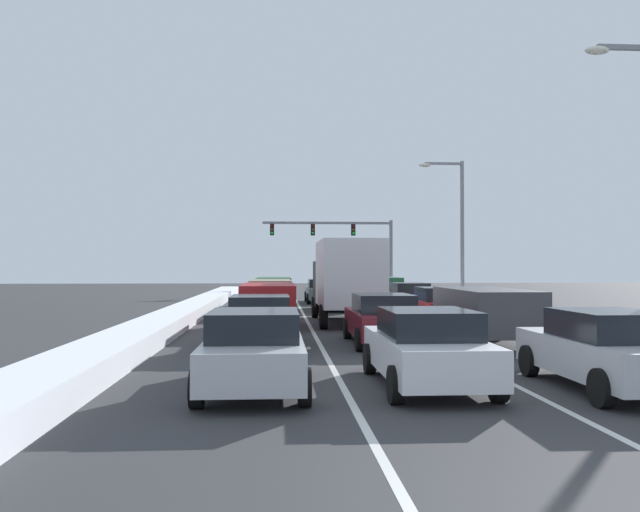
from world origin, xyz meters
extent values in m
plane|color=#333335|center=(0.00, 19.35, 0.00)|extent=(125.80, 125.80, 0.00)
cube|color=silver|center=(1.70, 24.19, 0.00)|extent=(0.14, 53.22, 0.01)
cube|color=silver|center=(-1.70, 24.19, 0.00)|extent=(0.14, 53.22, 0.01)
cube|color=white|center=(7.00, 24.19, 0.32)|extent=(1.40, 53.22, 0.64)
cube|color=white|center=(-7.00, 24.19, 0.29)|extent=(1.55, 53.22, 0.57)
cube|color=#B7BABF|center=(3.27, 6.51, 0.63)|extent=(1.82, 4.50, 0.70)
cube|color=black|center=(3.27, 6.36, 1.23)|extent=(1.64, 2.20, 0.55)
cube|color=red|center=(2.58, 4.31, 0.75)|extent=(0.24, 0.08, 0.14)
cylinder|color=black|center=(2.38, 8.06, 0.33)|extent=(0.22, 0.66, 0.66)
cylinder|color=black|center=(4.16, 8.06, 0.33)|extent=(0.22, 0.66, 0.66)
cylinder|color=black|center=(2.38, 4.96, 0.33)|extent=(0.22, 0.66, 0.66)
cube|color=#38383D|center=(3.19, 13.39, 1.04)|extent=(1.95, 4.90, 1.25)
cube|color=black|center=(3.19, 10.98, 1.32)|extent=(1.56, 0.06, 0.55)
cube|color=red|center=(2.41, 10.99, 0.94)|extent=(0.20, 0.08, 0.28)
cube|color=red|center=(3.97, 10.99, 0.94)|extent=(0.20, 0.08, 0.28)
cylinder|color=black|center=(2.23, 15.09, 0.37)|extent=(0.25, 0.74, 0.74)
cylinder|color=black|center=(4.14, 15.09, 0.37)|extent=(0.25, 0.74, 0.74)
cylinder|color=black|center=(2.23, 11.69, 0.37)|extent=(0.25, 0.74, 0.74)
cylinder|color=black|center=(4.14, 11.69, 0.37)|extent=(0.25, 0.74, 0.74)
cube|color=maroon|center=(3.44, 19.75, 0.63)|extent=(1.82, 4.50, 0.70)
cube|color=black|center=(3.44, 19.60, 1.23)|extent=(1.64, 2.20, 0.55)
cube|color=red|center=(2.75, 17.55, 0.75)|extent=(0.24, 0.08, 0.14)
cube|color=red|center=(4.13, 17.55, 0.75)|extent=(0.24, 0.08, 0.14)
cylinder|color=black|center=(2.55, 21.30, 0.33)|extent=(0.22, 0.66, 0.66)
cylinder|color=black|center=(4.33, 21.30, 0.33)|extent=(0.22, 0.66, 0.66)
cylinder|color=black|center=(2.55, 18.20, 0.33)|extent=(0.22, 0.66, 0.66)
cylinder|color=black|center=(4.33, 18.20, 0.33)|extent=(0.22, 0.66, 0.66)
cube|color=#937F60|center=(3.64, 26.65, 0.63)|extent=(1.82, 4.50, 0.70)
cube|color=black|center=(3.64, 26.50, 1.23)|extent=(1.64, 2.20, 0.55)
cube|color=red|center=(2.95, 24.45, 0.75)|extent=(0.24, 0.08, 0.14)
cube|color=red|center=(4.34, 24.45, 0.75)|extent=(0.24, 0.08, 0.14)
cylinder|color=black|center=(2.75, 28.20, 0.33)|extent=(0.22, 0.66, 0.66)
cylinder|color=black|center=(4.53, 28.20, 0.33)|extent=(0.22, 0.66, 0.66)
cylinder|color=black|center=(2.75, 25.10, 0.33)|extent=(0.22, 0.66, 0.66)
cylinder|color=black|center=(4.53, 25.10, 0.33)|extent=(0.22, 0.66, 0.66)
cube|color=#1E5633|center=(3.35, 33.80, 1.04)|extent=(1.95, 4.90, 1.25)
cube|color=black|center=(3.35, 31.39, 1.32)|extent=(1.56, 0.06, 0.55)
cube|color=red|center=(2.57, 31.40, 0.94)|extent=(0.20, 0.08, 0.28)
cube|color=red|center=(4.13, 31.40, 0.94)|extent=(0.20, 0.08, 0.28)
cylinder|color=black|center=(2.40, 35.50, 0.37)|extent=(0.25, 0.74, 0.74)
cylinder|color=black|center=(4.31, 35.50, 0.37)|extent=(0.25, 0.74, 0.74)
cylinder|color=black|center=(2.40, 32.10, 0.37)|extent=(0.25, 0.74, 0.74)
cylinder|color=black|center=(4.31, 32.10, 0.37)|extent=(0.25, 0.74, 0.74)
cube|color=silver|center=(-0.07, 7.04, 0.63)|extent=(1.82, 4.50, 0.70)
cube|color=black|center=(-0.07, 6.89, 1.23)|extent=(1.64, 2.20, 0.55)
cube|color=red|center=(-0.77, 4.84, 0.75)|extent=(0.24, 0.08, 0.14)
cube|color=red|center=(0.62, 4.84, 0.75)|extent=(0.24, 0.08, 0.14)
cylinder|color=black|center=(-0.96, 8.59, 0.33)|extent=(0.22, 0.66, 0.66)
cylinder|color=black|center=(0.82, 8.59, 0.33)|extent=(0.22, 0.66, 0.66)
cylinder|color=black|center=(-0.96, 5.49, 0.33)|extent=(0.22, 0.66, 0.66)
cylinder|color=black|center=(0.82, 5.49, 0.33)|extent=(0.22, 0.66, 0.66)
cube|color=maroon|center=(0.18, 13.80, 0.63)|extent=(1.82, 4.50, 0.70)
cube|color=black|center=(0.18, 13.65, 1.23)|extent=(1.64, 2.20, 0.55)
cube|color=red|center=(-0.51, 11.60, 0.75)|extent=(0.24, 0.08, 0.14)
cube|color=red|center=(0.87, 11.60, 0.75)|extent=(0.24, 0.08, 0.14)
cylinder|color=black|center=(-0.71, 15.35, 0.33)|extent=(0.22, 0.66, 0.66)
cylinder|color=black|center=(1.07, 15.35, 0.33)|extent=(0.22, 0.66, 0.66)
cylinder|color=black|center=(-0.71, 12.25, 0.33)|extent=(0.22, 0.66, 0.66)
cylinder|color=black|center=(1.07, 12.25, 0.33)|extent=(0.22, 0.66, 0.66)
cube|color=black|center=(-0.13, 23.67, 1.56)|extent=(2.35, 2.20, 2.00)
cube|color=silver|center=(-0.13, 20.07, 2.06)|extent=(2.35, 5.00, 2.60)
cylinder|color=black|center=(-1.26, 23.97, 0.46)|extent=(0.28, 0.92, 0.92)
cylinder|color=black|center=(0.99, 23.97, 0.46)|extent=(0.28, 0.92, 0.92)
cylinder|color=black|center=(-1.26, 18.57, 0.46)|extent=(0.28, 0.92, 0.92)
cylinder|color=black|center=(0.99, 18.57, 0.46)|extent=(0.28, 0.92, 0.92)
cube|color=navy|center=(-0.04, 28.84, 0.63)|extent=(1.82, 4.50, 0.70)
cube|color=black|center=(-0.04, 28.69, 1.23)|extent=(1.64, 2.20, 0.55)
cube|color=red|center=(-0.73, 26.64, 0.75)|extent=(0.24, 0.08, 0.14)
cube|color=red|center=(0.65, 26.64, 0.75)|extent=(0.24, 0.08, 0.14)
cylinder|color=black|center=(-0.93, 30.39, 0.33)|extent=(0.22, 0.66, 0.66)
cylinder|color=black|center=(0.85, 30.39, 0.33)|extent=(0.22, 0.66, 0.66)
cylinder|color=black|center=(-0.93, 27.29, 0.33)|extent=(0.22, 0.66, 0.66)
cylinder|color=black|center=(0.85, 27.29, 0.33)|extent=(0.22, 0.66, 0.66)
cube|color=slate|center=(-0.16, 35.73, 0.63)|extent=(1.82, 4.50, 0.70)
cube|color=black|center=(-0.16, 35.58, 1.23)|extent=(1.64, 2.20, 0.55)
cube|color=red|center=(-0.85, 33.53, 0.75)|extent=(0.24, 0.08, 0.14)
cube|color=red|center=(0.53, 33.53, 0.75)|extent=(0.24, 0.08, 0.14)
cylinder|color=black|center=(-1.05, 37.28, 0.33)|extent=(0.22, 0.66, 0.66)
cylinder|color=black|center=(0.73, 37.28, 0.33)|extent=(0.22, 0.66, 0.66)
cylinder|color=black|center=(-1.05, 34.18, 0.33)|extent=(0.22, 0.66, 0.66)
cylinder|color=black|center=(0.73, 34.18, 0.33)|extent=(0.22, 0.66, 0.66)
cube|color=#B7BABF|center=(-3.41, 6.94, 0.63)|extent=(1.82, 4.50, 0.70)
cube|color=black|center=(-3.41, 6.79, 1.23)|extent=(1.64, 2.20, 0.55)
cube|color=red|center=(-4.10, 4.74, 0.75)|extent=(0.24, 0.08, 0.14)
cube|color=red|center=(-2.72, 4.74, 0.75)|extent=(0.24, 0.08, 0.14)
cylinder|color=black|center=(-4.30, 8.49, 0.33)|extent=(0.22, 0.66, 0.66)
cylinder|color=black|center=(-2.52, 8.49, 0.33)|extent=(0.22, 0.66, 0.66)
cylinder|color=black|center=(-4.30, 5.39, 0.33)|extent=(0.22, 0.66, 0.66)
cylinder|color=black|center=(-2.52, 5.39, 0.33)|extent=(0.22, 0.66, 0.66)
cube|color=#38383D|center=(-3.46, 13.15, 0.63)|extent=(1.82, 4.50, 0.70)
cube|color=black|center=(-3.46, 13.00, 1.23)|extent=(1.64, 2.20, 0.55)
cube|color=red|center=(-4.15, 10.95, 0.75)|extent=(0.24, 0.08, 0.14)
cube|color=red|center=(-2.77, 10.95, 0.75)|extent=(0.24, 0.08, 0.14)
cylinder|color=black|center=(-4.35, 14.70, 0.33)|extent=(0.22, 0.66, 0.66)
cylinder|color=black|center=(-2.57, 14.70, 0.33)|extent=(0.22, 0.66, 0.66)
cylinder|color=black|center=(-4.35, 11.60, 0.33)|extent=(0.22, 0.66, 0.66)
cylinder|color=black|center=(-2.57, 11.60, 0.33)|extent=(0.22, 0.66, 0.66)
cube|color=maroon|center=(-3.30, 18.90, 1.04)|extent=(1.95, 4.90, 1.25)
cube|color=black|center=(-3.30, 16.49, 1.32)|extent=(1.56, 0.06, 0.55)
cube|color=red|center=(-4.08, 16.50, 0.94)|extent=(0.20, 0.08, 0.28)
cube|color=red|center=(-2.52, 16.50, 0.94)|extent=(0.20, 0.08, 0.28)
cylinder|color=black|center=(-4.26, 20.60, 0.37)|extent=(0.25, 0.74, 0.74)
cylinder|color=black|center=(-2.35, 20.60, 0.37)|extent=(0.25, 0.74, 0.74)
cylinder|color=black|center=(-4.26, 17.20, 0.37)|extent=(0.25, 0.74, 0.74)
cylinder|color=black|center=(-2.35, 17.20, 0.37)|extent=(0.25, 0.74, 0.74)
cube|color=#937F60|center=(-3.30, 26.16, 1.04)|extent=(1.95, 4.90, 1.25)
cube|color=black|center=(-3.30, 23.75, 1.32)|extent=(1.56, 0.06, 0.55)
cube|color=red|center=(-4.08, 23.76, 0.94)|extent=(0.20, 0.08, 0.28)
cube|color=red|center=(-2.52, 23.76, 0.94)|extent=(0.20, 0.08, 0.28)
cylinder|color=black|center=(-4.25, 27.86, 0.37)|extent=(0.25, 0.74, 0.74)
cylinder|color=black|center=(-2.34, 27.86, 0.37)|extent=(0.25, 0.74, 0.74)
cylinder|color=black|center=(-4.25, 24.46, 0.37)|extent=(0.25, 0.74, 0.74)
cylinder|color=black|center=(-2.34, 24.46, 0.37)|extent=(0.25, 0.74, 0.74)
cube|color=#1E5633|center=(-3.17, 32.39, 1.04)|extent=(1.95, 4.90, 1.25)
cube|color=black|center=(-3.17, 29.98, 1.32)|extent=(1.56, 0.06, 0.55)
cube|color=red|center=(-3.95, 29.99, 0.94)|extent=(0.20, 0.08, 0.28)
cube|color=red|center=(-2.39, 29.99, 0.94)|extent=(0.20, 0.08, 0.28)
cylinder|color=black|center=(-4.13, 34.09, 0.37)|extent=(0.25, 0.74, 0.74)
cylinder|color=black|center=(-2.22, 34.09, 0.37)|extent=(0.25, 0.74, 0.74)
cylinder|color=black|center=(-4.13, 30.69, 0.37)|extent=(0.25, 0.74, 0.74)
cylinder|color=black|center=(-2.22, 30.69, 0.37)|extent=(0.25, 0.74, 0.74)
cylinder|color=slate|center=(6.60, 48.38, 3.10)|extent=(0.28, 0.28, 6.20)
cube|color=slate|center=(1.20, 48.38, 5.95)|extent=(10.80, 0.20, 0.20)
cube|color=black|center=(3.40, 48.38, 5.38)|extent=(0.34, 0.34, 0.95)
sphere|color=#4C0A0A|center=(3.40, 48.20, 5.66)|extent=(0.22, 0.22, 0.22)
sphere|color=#593F0C|center=(3.40, 48.20, 5.38)|extent=(0.22, 0.22, 0.22)
sphere|color=green|center=(3.40, 48.20, 5.09)|extent=(0.22, 0.22, 0.22)
cube|color=black|center=(0.00, 48.38, 5.38)|extent=(0.34, 0.34, 0.95)
sphere|color=#4C0A0A|center=(0.00, 48.20, 5.66)|extent=(0.22, 0.22, 0.22)
sphere|color=#593F0C|center=(0.00, 48.20, 5.38)|extent=(0.22, 0.22, 0.22)
sphere|color=green|center=(0.00, 48.20, 5.09)|extent=(0.22, 0.22, 0.22)
cube|color=black|center=(-3.40, 48.38, 5.38)|extent=(0.34, 0.34, 0.95)
sphere|color=#4C0A0A|center=(-3.40, 48.20, 5.66)|extent=(0.22, 0.22, 0.22)
sphere|color=#593F0C|center=(-3.40, 48.20, 5.38)|extent=(0.22, 0.22, 0.22)
sphere|color=green|center=(-3.40, 48.20, 5.09)|extent=(0.22, 0.22, 0.22)
cube|color=gray|center=(7.10, 12.10, 8.52)|extent=(2.20, 0.14, 0.14)
ellipsoid|color=#EAE5C6|center=(6.00, 12.10, 8.42)|extent=(0.70, 0.36, 0.24)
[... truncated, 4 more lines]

